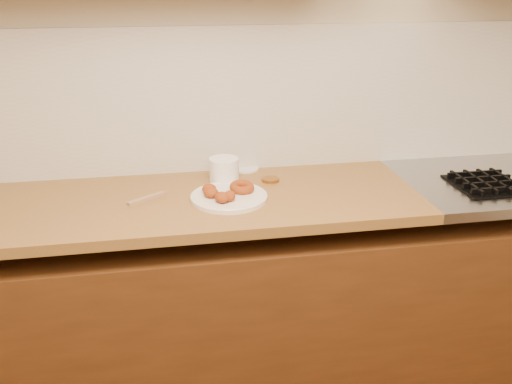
% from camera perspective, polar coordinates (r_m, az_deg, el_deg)
% --- Properties ---
extents(wall_back, '(4.00, 0.02, 2.70)m').
position_cam_1_polar(wall_back, '(2.29, 1.73, 13.50)').
color(wall_back, '#BBAF90').
rests_on(wall_back, ground).
extents(base_cabinet, '(3.60, 0.60, 0.77)m').
position_cam_1_polar(base_cabinet, '(2.36, 3.00, -11.57)').
color(base_cabinet, '#522B11').
rests_on(base_cabinet, floor).
extents(butcher_block, '(2.30, 0.62, 0.04)m').
position_cam_1_polar(butcher_block, '(2.08, -14.45, -1.60)').
color(butcher_block, brown).
rests_on(butcher_block, base_cabinet).
extents(backsplash, '(3.60, 0.02, 0.60)m').
position_cam_1_polar(backsplash, '(2.31, 1.74, 9.77)').
color(backsplash, beige).
rests_on(backsplash, wall_back).
extents(donut_plate, '(0.29, 0.29, 0.02)m').
position_cam_1_polar(donut_plate, '(2.04, -2.87, -0.54)').
color(donut_plate, white).
rests_on(donut_plate, butcher_block).
extents(ring_donut, '(0.14, 0.14, 0.04)m').
position_cam_1_polar(ring_donut, '(2.06, -1.52, 0.51)').
color(ring_donut, '#943D15').
rests_on(ring_donut, donut_plate).
extents(fried_dough_chunks, '(0.13, 0.16, 0.04)m').
position_cam_1_polar(fried_dough_chunks, '(2.00, -4.13, -0.16)').
color(fried_dough_chunks, '#943D15').
rests_on(fried_dough_chunks, donut_plate).
extents(plastic_tub, '(0.15, 0.15, 0.10)m').
position_cam_1_polar(plastic_tub, '(2.20, -3.38, 2.31)').
color(plastic_tub, white).
rests_on(plastic_tub, butcher_block).
extents(tub_lid, '(0.14, 0.14, 0.01)m').
position_cam_1_polar(tub_lid, '(2.35, -1.20, 2.48)').
color(tub_lid, silver).
rests_on(tub_lid, butcher_block).
extents(brass_jar_lid, '(0.07, 0.07, 0.01)m').
position_cam_1_polar(brass_jar_lid, '(2.22, 1.52, 1.32)').
color(brass_jar_lid, '#A26829').
rests_on(brass_jar_lid, butcher_block).
extents(wooden_utensil, '(0.14, 0.11, 0.01)m').
position_cam_1_polar(wooden_utensil, '(2.07, -11.43, -0.66)').
color(wooden_utensil, '#997551').
rests_on(wooden_utensil, butcher_block).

